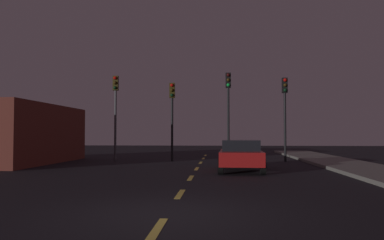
{
  "coord_description": "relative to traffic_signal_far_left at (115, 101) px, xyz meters",
  "views": [
    {
      "loc": [
        1.06,
        -7.65,
        1.61
      ],
      "look_at": [
        -0.61,
        15.59,
        2.5
      ],
      "focal_mm": 35.5,
      "sensor_mm": 36.0,
      "label": 1
    }
  ],
  "objects": [
    {
      "name": "lane_stripe_third",
      "position": [
        5.28,
        -8.71,
        -3.63
      ],
      "size": [
        0.16,
        1.6,
        0.01
      ],
      "primitive_type": "cube",
      "color": "#EACC4C",
      "rests_on": "ground_plane"
    },
    {
      "name": "lane_stripe_fifth",
      "position": [
        5.28,
        -1.11,
        -3.63
      ],
      "size": [
        0.16,
        1.6,
        0.01
      ],
      "primitive_type": "cube",
      "color": "#EACC4C",
      "rests_on": "ground_plane"
    },
    {
      "name": "lane_stripe_sixth",
      "position": [
        5.28,
        2.69,
        -3.63
      ],
      "size": [
        0.16,
        1.6,
        0.01
      ],
      "primitive_type": "cube",
      "color": "#EACC4C",
      "rests_on": "ground_plane"
    },
    {
      "name": "lane_stripe_nearest",
      "position": [
        5.28,
        -16.31,
        -3.63
      ],
      "size": [
        0.16,
        1.6,
        0.01
      ],
      "primitive_type": "cube",
      "color": "#EACC4C",
      "rests_on": "ground_plane"
    },
    {
      "name": "traffic_signal_center_right",
      "position": [
        6.89,
        0.0,
        0.07
      ],
      "size": [
        0.32,
        0.38,
        5.31
      ],
      "color": "black",
      "rests_on": "ground_plane"
    },
    {
      "name": "storefront_left",
      "position": [
        -5.67,
        -2.17,
        -2.0
      ],
      "size": [
        5.91,
        8.93,
        3.27
      ],
      "primitive_type": "cube",
      "color": "maroon",
      "rests_on": "ground_plane"
    },
    {
      "name": "lane_stripe_second",
      "position": [
        5.28,
        -12.51,
        -3.63
      ],
      "size": [
        0.16,
        1.6,
        0.01
      ],
      "primitive_type": "cube",
      "color": "#EACC4C",
      "rests_on": "ground_plane"
    },
    {
      "name": "ground_plane",
      "position": [
        5.28,
        -8.11,
        -3.63
      ],
      "size": [
        80.0,
        80.0,
        0.0
      ],
      "primitive_type": "plane",
      "color": "black"
    },
    {
      "name": "lane_stripe_seventh",
      "position": [
        5.28,
        6.49,
        -3.63
      ],
      "size": [
        0.16,
        1.6,
        0.01
      ],
      "primitive_type": "cube",
      "color": "#EACC4C",
      "rests_on": "ground_plane"
    },
    {
      "name": "lane_stripe_fourth",
      "position": [
        5.28,
        -4.91,
        -3.63
      ],
      "size": [
        0.16,
        1.6,
        0.01
      ],
      "primitive_type": "cube",
      "color": "#EACC4C",
      "rests_on": "ground_plane"
    },
    {
      "name": "traffic_signal_center_left",
      "position": [
        3.5,
        -0.0,
        -0.31
      ],
      "size": [
        0.32,
        0.38,
        4.73
      ],
      "color": "black",
      "rests_on": "ground_plane"
    },
    {
      "name": "traffic_signal_far_left",
      "position": [
        0.0,
        0.0,
        0.0
      ],
      "size": [
        0.32,
        0.38,
        5.21
      ],
      "color": "#4C4C51",
      "rests_on": "ground_plane"
    },
    {
      "name": "car_stopped_ahead",
      "position": [
        7.3,
        -5.7,
        -2.92
      ],
      "size": [
        2.05,
        4.61,
        1.36
      ],
      "color": "#B21919",
      "rests_on": "ground_plane"
    },
    {
      "name": "traffic_signal_far_right",
      "position": [
        10.24,
        -0.0,
        -0.15
      ],
      "size": [
        0.32,
        0.38,
        4.98
      ],
      "color": "black",
      "rests_on": "ground_plane"
    }
  ]
}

